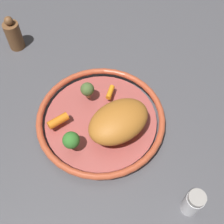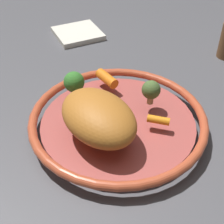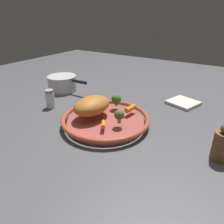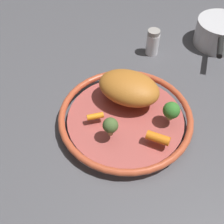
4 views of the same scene
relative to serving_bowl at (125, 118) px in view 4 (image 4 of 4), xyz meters
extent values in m
plane|color=#4C4C51|center=(0.00, 0.00, -0.02)|extent=(2.57, 2.57, 0.00)
cylinder|color=#A84C47|center=(0.00, 0.00, -0.01)|extent=(0.30, 0.30, 0.02)
torus|color=#BB4E2F|center=(0.00, 0.00, 0.01)|extent=(0.34, 0.34, 0.02)
ellipsoid|color=#B56A26|center=(0.01, -0.06, 0.05)|extent=(0.17, 0.13, 0.07)
cylinder|color=orange|center=(-0.09, 0.06, 0.03)|extent=(0.06, 0.03, 0.02)
cylinder|color=orange|center=(0.07, 0.04, 0.02)|extent=(0.04, 0.03, 0.01)
cylinder|color=tan|center=(0.02, 0.07, 0.03)|extent=(0.01, 0.01, 0.02)
sphere|color=#496330|center=(0.02, 0.07, 0.05)|extent=(0.04, 0.04, 0.04)
cylinder|color=#98A966|center=(-0.11, -0.02, 0.02)|extent=(0.01, 0.01, 0.01)
sphere|color=#34752A|center=(-0.11, -0.02, 0.05)|extent=(0.04, 0.04, 0.04)
cylinder|color=white|center=(0.00, -0.30, 0.02)|extent=(0.04, 0.04, 0.07)
cylinder|color=#9E9993|center=(0.00, -0.30, 0.06)|extent=(0.04, 0.04, 0.01)
cylinder|color=silver|center=(-0.19, -0.42, 0.02)|extent=(0.15, 0.15, 0.08)
cylinder|color=black|center=(-0.20, -0.30, 0.05)|extent=(0.02, 0.09, 0.02)
camera|label=1|loc=(-0.25, -0.32, 0.66)|focal=46.70mm
camera|label=2|loc=(0.34, -0.34, 0.42)|focal=53.16mm
camera|label=3|loc=(0.59, 0.41, 0.38)|focal=33.65mm
camera|label=4|loc=(-0.11, 0.47, 0.58)|focal=47.39mm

